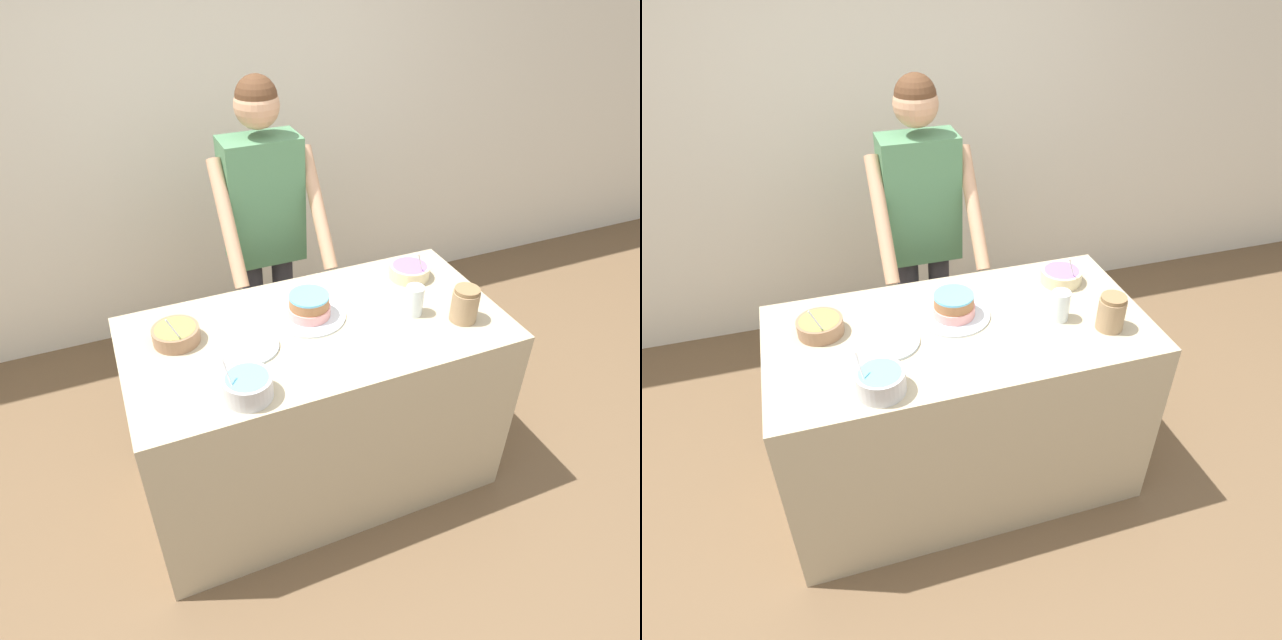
{
  "view_description": "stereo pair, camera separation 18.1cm",
  "coord_description": "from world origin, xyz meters",
  "views": [
    {
      "loc": [
        -0.72,
        -1.38,
        2.36
      ],
      "look_at": [
        -0.0,
        0.36,
        0.99
      ],
      "focal_mm": 32.0,
      "sensor_mm": 36.0,
      "label": 1
    },
    {
      "loc": [
        -0.55,
        -1.44,
        2.36
      ],
      "look_at": [
        -0.0,
        0.36,
        0.99
      ],
      "focal_mm": 32.0,
      "sensor_mm": 36.0,
      "label": 2
    }
  ],
  "objects": [
    {
      "name": "person_baker",
      "position": [
        0.03,
        1.18,
        1.08
      ],
      "size": [
        0.52,
        0.48,
        1.77
      ],
      "color": "#2D2D38",
      "rests_on": "ground_plane"
    },
    {
      "name": "cake",
      "position": [
        -0.0,
        0.49,
        0.97
      ],
      "size": [
        0.32,
        0.32,
        0.11
      ],
      "color": "silver",
      "rests_on": "counter"
    },
    {
      "name": "ground_plane",
      "position": [
        0.0,
        0.0,
        0.0
      ],
      "size": [
        14.0,
        14.0,
        0.0
      ],
      "primitive_type": "plane",
      "color": "brown"
    },
    {
      "name": "frosting_bowl_olive",
      "position": [
        -0.56,
        0.54,
        0.96
      ],
      "size": [
        0.19,
        0.19,
        0.16
      ],
      "color": "#936B4C",
      "rests_on": "counter"
    },
    {
      "name": "counter",
      "position": [
        0.0,
        0.41,
        0.46
      ],
      "size": [
        1.61,
        0.81,
        0.93
      ],
      "color": "tan",
      "rests_on": "ground_plane"
    },
    {
      "name": "frosting_bowl_blue",
      "position": [
        -0.38,
        0.12,
        0.97
      ],
      "size": [
        0.18,
        0.18,
        0.18
      ],
      "color": "silver",
      "rests_on": "counter"
    },
    {
      "name": "frosting_bowl_purple",
      "position": [
        0.56,
        0.61,
        0.96
      ],
      "size": [
        0.19,
        0.19,
        0.17
      ],
      "color": "beige",
      "rests_on": "counter"
    },
    {
      "name": "wall_back",
      "position": [
        0.0,
        2.01,
        1.3
      ],
      "size": [
        10.0,
        0.05,
        2.6
      ],
      "color": "silver",
      "rests_on": "ground_plane"
    },
    {
      "name": "stoneware_jar",
      "position": [
        0.6,
        0.22,
        1.0
      ],
      "size": [
        0.11,
        0.11,
        0.16
      ],
      "color": "#9E7F5B",
      "rests_on": "counter"
    },
    {
      "name": "ceramic_plate",
      "position": [
        -0.3,
        0.38,
        0.93
      ],
      "size": [
        0.24,
        0.24,
        0.01
      ],
      "color": "silver",
      "rests_on": "counter"
    },
    {
      "name": "drinking_glass",
      "position": [
        0.43,
        0.34,
        0.99
      ],
      "size": [
        0.08,
        0.08,
        0.14
      ],
      "color": "silver",
      "rests_on": "counter"
    }
  ]
}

